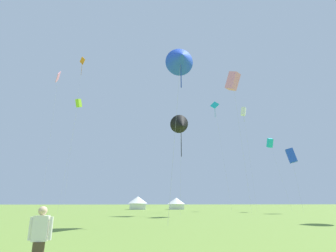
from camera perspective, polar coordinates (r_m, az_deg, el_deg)
kite_pink_box at (r=46.57m, az=13.54°, el=9.22°), size 2.68×3.32×22.77m
kite_orange_diamond at (r=68.55m, az=-17.76°, el=12.19°), size 1.60×1.65×35.27m
kite_blue_delta at (r=27.52m, az=2.73°, el=14.11°), size 2.90×2.95×17.18m
kite_lime_box at (r=52.02m, az=-18.40°, el=4.56°), size 2.15×1.38×20.05m
kite_cyan_diamond at (r=59.61m, az=9.91°, el=3.92°), size 2.86×2.09×23.17m
kite_pink_diamond at (r=57.95m, az=-22.26°, el=9.38°), size 0.90×3.29×26.88m
kite_blue_box at (r=52.83m, az=24.63°, el=-5.72°), size 2.13×1.88×11.09m
kite_black_delta at (r=41.74m, az=2.77°, el=0.22°), size 3.35×3.76×15.14m
kite_cyan_box at (r=60.08m, az=20.76°, el=-3.38°), size 2.74×2.59×14.69m
kite_white_box at (r=67.45m, az=15.67°, el=2.98°), size 1.65×3.04×23.92m
person_spectator at (r=7.88m, az=-25.66°, el=-21.53°), size 0.57×0.28×1.73m
festival_tent_center at (r=70.87m, az=-6.40°, el=-15.73°), size 4.88×4.88×3.17m
festival_tent_right at (r=71.27m, az=1.77°, el=-15.95°), size 4.41×4.41×2.87m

